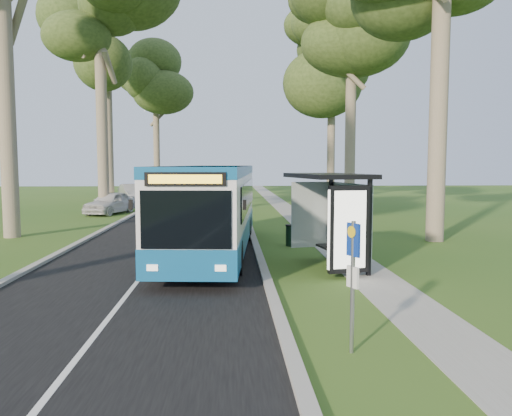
{
  "coord_description": "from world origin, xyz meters",
  "views": [
    {
      "loc": [
        -1.0,
        -14.11,
        3.17
      ],
      "look_at": [
        -0.05,
        3.82,
        1.6
      ],
      "focal_mm": 35.0,
      "sensor_mm": 36.0,
      "label": 1
    }
  ],
  "objects": [
    {
      "name": "bus_shelter",
      "position": [
        2.14,
        0.46,
        2.05
      ],
      "size": [
        2.42,
        3.65,
        2.89
      ],
      "rotation": [
        0.0,
        0.0,
        0.19
      ],
      "color": "black",
      "rests_on": "ground"
    },
    {
      "name": "tree_east_c",
      "position": [
        6.8,
        18.0,
        11.22
      ],
      "size": [
        5.2,
        5.2,
        15.15
      ],
      "color": "#7A6B56",
      "rests_on": "ground"
    },
    {
      "name": "tree_west_e",
      "position": [
        -8.5,
        38.0,
        10.28
      ],
      "size": [
        5.2,
        5.2,
        13.86
      ],
      "color": "#7A6B56",
      "rests_on": "ground"
    },
    {
      "name": "car_white",
      "position": [
        -8.67,
        18.21,
        0.73
      ],
      "size": [
        2.98,
        4.59,
        1.45
      ],
      "primitive_type": "imported",
      "rotation": [
        0.0,
        0.0,
        -0.32
      ],
      "color": "silver",
      "rests_on": "ground"
    },
    {
      "name": "footpath",
      "position": [
        3.0,
        10.0,
        0.01
      ],
      "size": [
        1.5,
        100.0,
        0.02
      ],
      "primitive_type": "cube",
      "color": "gray",
      "rests_on": "ground"
    },
    {
      "name": "kerb_east",
      "position": [
        0.0,
        10.0,
        0.06
      ],
      "size": [
        0.25,
        100.0,
        0.12
      ],
      "primitive_type": "cube",
      "color": "#9E9B93",
      "rests_on": "ground"
    },
    {
      "name": "tree_west_d",
      "position": [
        -11.0,
        28.0,
        13.77
      ],
      "size": [
        5.2,
        5.2,
        18.64
      ],
      "color": "#7A6B56",
      "rests_on": "ground"
    },
    {
      "name": "ground",
      "position": [
        0.0,
        0.0,
        0.0
      ],
      "size": [
        120.0,
        120.0,
        0.0
      ],
      "primitive_type": "plane",
      "color": "#30561B",
      "rests_on": "ground"
    },
    {
      "name": "car_silver",
      "position": [
        -8.94,
        27.2,
        0.79
      ],
      "size": [
        3.38,
        5.08,
        1.58
      ],
      "primitive_type": "imported",
      "rotation": [
        0.0,
        0.0,
        0.39
      ],
      "color": "#9D9FA4",
      "rests_on": "ground"
    },
    {
      "name": "kerb_west",
      "position": [
        -7.0,
        10.0,
        0.06
      ],
      "size": [
        0.25,
        100.0,
        0.12
      ],
      "primitive_type": "cube",
      "color": "#9E9B93",
      "rests_on": "ground"
    },
    {
      "name": "road",
      "position": [
        -3.5,
        10.0,
        0.01
      ],
      "size": [
        7.0,
        100.0,
        0.02
      ],
      "primitive_type": "cube",
      "color": "black",
      "rests_on": "ground"
    },
    {
      "name": "litter_bin",
      "position": [
        1.4,
        5.05,
        0.42
      ],
      "size": [
        0.48,
        0.48,
        0.84
      ],
      "rotation": [
        0.0,
        0.0,
        0.25
      ],
      "color": "black",
      "rests_on": "ground"
    },
    {
      "name": "bus_stop_sign",
      "position": [
        1.05,
        -6.03,
        1.41
      ],
      "size": [
        0.17,
        0.3,
        2.24
      ],
      "rotation": [
        0.0,
        0.0,
        0.43
      ],
      "color": "gray",
      "rests_on": "ground"
    },
    {
      "name": "centre_line",
      "position": [
        -3.5,
        10.0,
        0.02
      ],
      "size": [
        0.12,
        100.0,
        0.0
      ],
      "primitive_type": "cube",
      "color": "white",
      "rests_on": "road"
    },
    {
      "name": "tree_west_c",
      "position": [
        -9.0,
        18.0,
        11.87
      ],
      "size": [
        5.2,
        5.2,
        16.03
      ],
      "color": "#7A6B56",
      "rests_on": "ground"
    },
    {
      "name": "tree_east_d",
      "position": [
        8.0,
        30.0,
        11.57
      ],
      "size": [
        5.2,
        5.2,
        15.62
      ],
      "color": "#7A6B56",
      "rests_on": "ground"
    },
    {
      "name": "bus",
      "position": [
        -1.6,
        3.65,
        1.61
      ],
      "size": [
        3.35,
        11.91,
        3.12
      ],
      "rotation": [
        0.0,
        0.0,
        -0.08
      ],
      "color": "white",
      "rests_on": "ground"
    }
  ]
}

